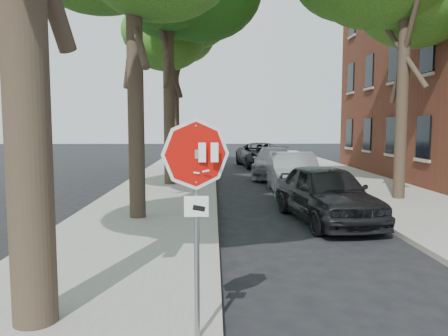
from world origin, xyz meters
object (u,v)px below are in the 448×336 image
object	(u,v)px
car_c	(274,163)
car_d	(261,155)
car_b	(293,173)
tree_far	(175,47)
car_a	(326,193)
stop_sign	(196,186)

from	to	relation	value
car_c	car_d	xyz separation A→B (m)	(-0.00, 5.73, 0.01)
car_c	car_d	size ratio (longest dim) A/B	0.94
car_d	car_c	bearing A→B (deg)	-96.34
car_b	car_c	distance (m)	5.35
tree_far	car_a	bearing A→B (deg)	-69.57
car_a	car_c	xyz separation A→B (m)	(-0.00, 10.40, -0.03)
car_b	car_d	bearing A→B (deg)	91.89
stop_sign	car_d	bearing A→B (deg)	81.83
stop_sign	car_c	distance (m)	17.60
car_d	car_a	bearing A→B (deg)	-96.34
car_a	car_b	distance (m)	5.05
car_b	car_a	bearing A→B (deg)	-88.11
stop_sign	car_a	distance (m)	7.69
stop_sign	tree_far	distance (m)	21.88
stop_sign	car_d	size ratio (longest dim) A/B	0.47
stop_sign	car_c	size ratio (longest dim) A/B	0.50
car_c	car_d	world-z (taller)	car_d
tree_far	car_b	size ratio (longest dim) A/B	1.93
tree_far	car_c	world-z (taller)	tree_far
car_a	car_d	world-z (taller)	car_a
tree_far	car_c	size ratio (longest dim) A/B	1.77
car_c	car_d	distance (m)	5.73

